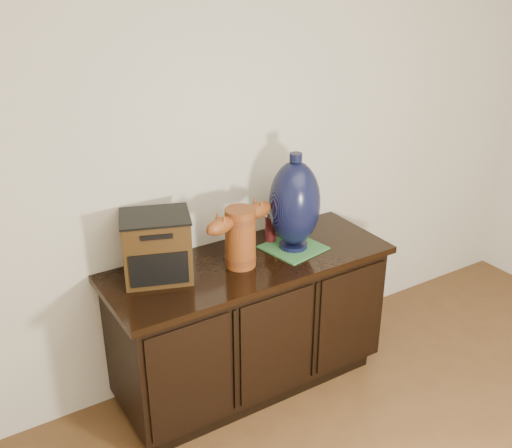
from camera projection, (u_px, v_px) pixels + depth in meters
sideboard at (250, 323)px, 3.13m from camera, size 1.46×0.56×0.75m
terracotta_vessel at (240, 234)px, 2.86m from camera, size 0.42×0.19×0.30m
tv_radio at (157, 247)px, 2.76m from camera, size 0.38×0.35×0.32m
green_mat at (293, 247)px, 3.10m from camera, size 0.32×0.32×0.01m
lamp_base at (295, 204)px, 2.99m from camera, size 0.30×0.30×0.51m
spray_can at (270, 227)px, 3.13m from camera, size 0.06×0.06×0.17m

